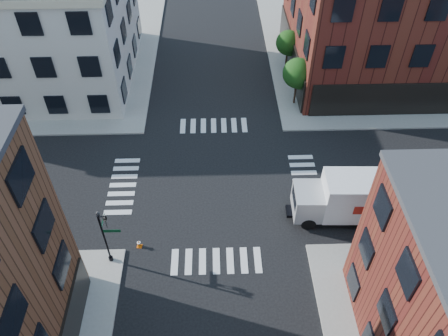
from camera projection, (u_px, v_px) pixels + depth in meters
ground at (215, 183)px, 33.33m from camera, size 120.00×120.00×0.00m
sidewalk_ne at (400, 43)px, 48.74m from camera, size 30.00×30.00×0.15m
sidewalk_nw at (21, 48)px, 47.84m from camera, size 30.00×30.00×0.15m
building_ne at (429, 11)px, 41.01m from camera, size 25.00×16.00×12.00m
building_nw at (7, 22)px, 40.52m from camera, size 22.00×16.00×11.00m
tree_near at (298, 75)px, 38.41m from camera, size 2.69×2.69×4.49m
tree_far at (289, 44)px, 42.90m from camera, size 2.43×2.43×4.07m
signal_pole at (105, 233)px, 26.42m from camera, size 1.29×1.24×4.60m
box_truck at (355, 198)px, 29.68m from camera, size 8.25×2.74×3.69m
traffic_cone at (139, 244)px, 28.94m from camera, size 0.39×0.39×0.63m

